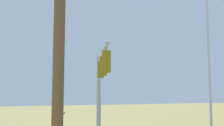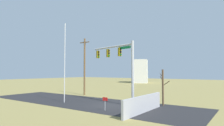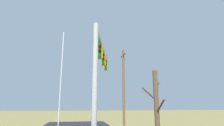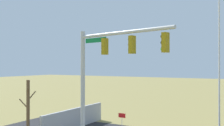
{
  "view_description": "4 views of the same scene",
  "coord_description": "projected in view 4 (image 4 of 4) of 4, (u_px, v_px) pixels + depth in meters",
  "views": [
    {
      "loc": [
        -14.57,
        5.97,
        4.51
      ],
      "look_at": [
        -0.92,
        1.11,
        6.07
      ],
      "focal_mm": 43.73,
      "sensor_mm": 36.0,
      "label": 1
    },
    {
      "loc": [
        12.46,
        -17.08,
        3.6
      ],
      "look_at": [
        -1.12,
        2.09,
        4.65
      ],
      "focal_mm": 31.27,
      "sensor_mm": 36.0,
      "label": 2
    },
    {
      "loc": [
        12.14,
        -0.05,
        2.4
      ],
      "look_at": [
        -0.37,
        2.24,
        5.3
      ],
      "focal_mm": 29.95,
      "sensor_mm": 36.0,
      "label": 3
    },
    {
      "loc": [
        -7.5,
        14.52,
        4.77
      ],
      "look_at": [
        -0.32,
        1.91,
        4.85
      ],
      "focal_mm": 42.51,
      "sensor_mm": 36.0,
      "label": 4
    }
  ],
  "objects": [
    {
      "name": "signal_mast",
      "position": [
        104.0,
        63.0,
        15.48
      ],
      "size": [
        6.58,
        1.81,
        6.87
      ],
      "color": "#B2B5BA",
      "rests_on": "ground_plane"
    },
    {
      "name": "open_sign",
      "position": [
        122.0,
        118.0,
        19.26
      ],
      "size": [
        0.56,
        0.04,
        1.22
      ],
      "color": "silver",
      "rests_on": "ground_plane"
    },
    {
      "name": "flagpole",
      "position": [
        219.0,
        66.0,
        15.06
      ],
      "size": [
        0.1,
        0.1,
        9.34
      ],
      "primitive_type": "cylinder",
      "color": "silver",
      "rests_on": "ground_plane"
    },
    {
      "name": "retaining_fence",
      "position": [
        75.0,
        118.0,
        19.81
      ],
      "size": [
        0.2,
        7.03,
        1.49
      ],
      "primitive_type": "cube",
      "color": "#A8A8AD",
      "rests_on": "ground_plane"
    },
    {
      "name": "bare_tree",
      "position": [
        28.0,
        111.0,
        15.97
      ],
      "size": [
        1.27,
        1.02,
        3.84
      ],
      "color": "brown",
      "rests_on": "ground_plane"
    }
  ]
}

